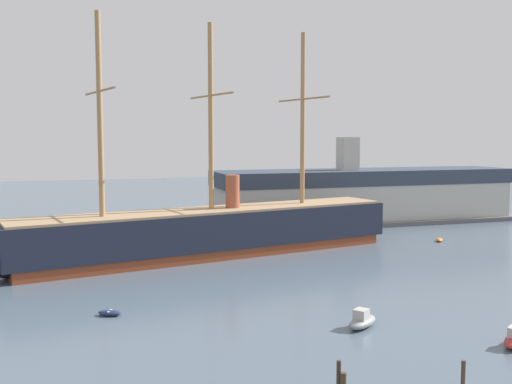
{
  "coord_description": "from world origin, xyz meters",
  "views": [
    {
      "loc": [
        -22.62,
        -25.3,
        15.78
      ],
      "look_at": [
        -3.6,
        34.74,
        9.87
      ],
      "focal_mm": 41.12,
      "sensor_mm": 36.0,
      "label": 1
    }
  ],
  "objects": [
    {
      "name": "dinghy_far_left",
      "position": [
        -29.16,
        53.63,
        0.31
      ],
      "size": [
        2.7,
        2.6,
        0.62
      ],
      "color": "#7FB2D6",
      "rests_on": "ground"
    },
    {
      "name": "tall_ship",
      "position": [
        -5.02,
        49.82,
        3.32
      ],
      "size": [
        62.63,
        19.13,
        30.46
      ],
      "color": "brown",
      "rests_on": "ground"
    },
    {
      "name": "dinghy_mid_left",
      "position": [
        -19.69,
        26.87,
        0.25
      ],
      "size": [
        2.31,
        1.77,
        0.5
      ],
      "color": "#1E284C",
      "rests_on": "ground"
    },
    {
      "name": "mooring_piling_nearest",
      "position": [
        -7.3,
        6.23,
        1.08
      ],
      "size": [
        0.28,
        0.28,
        2.15
      ],
      "primitive_type": "cylinder",
      "color": "#382B1E",
      "rests_on": "ground"
    },
    {
      "name": "motorboat_near_centre",
      "position": [
        0.16,
        17.3,
        0.56
      ],
      "size": [
        3.97,
        3.54,
        1.59
      ],
      "color": "gray",
      "rests_on": "ground"
    },
    {
      "name": "dinghy_far_right",
      "position": [
        30.47,
        49.98,
        0.26
      ],
      "size": [
        2.06,
        2.29,
        0.51
      ],
      "color": "orange",
      "rests_on": "ground"
    },
    {
      "name": "dockside_warehouse_right",
      "position": [
        29.09,
        71.36,
        4.91
      ],
      "size": [
        60.9,
        13.91,
        15.77
      ],
      "color": "#565659",
      "rests_on": "ground"
    },
    {
      "name": "mooring_piling_right_pair",
      "position": [
        0.61,
        4.75,
        0.89
      ],
      "size": [
        0.28,
        0.28,
        1.78
      ],
      "primitive_type": "cylinder",
      "color": "#423323",
      "rests_on": "ground"
    }
  ]
}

